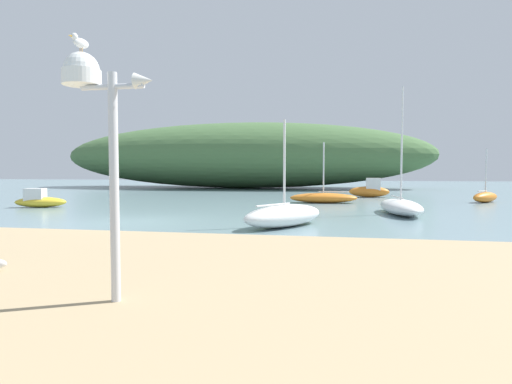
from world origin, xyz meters
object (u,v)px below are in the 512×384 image
mast_structure (92,99)px  sailboat_near_shore (485,197)px  seagull_on_radar (80,42)px  sailboat_centre_water (284,215)px  motorboat_mid_channel (370,190)px  sailboat_off_point (323,198)px  motorboat_far_left (39,200)px  sailboat_east_reach (401,206)px

mast_structure → sailboat_near_shore: mast_structure is taller
seagull_on_radar → sailboat_centre_water: (1.55, 9.04, -3.15)m
motorboat_mid_channel → sailboat_off_point: (-3.02, -5.72, -0.20)m
seagull_on_radar → motorboat_mid_channel: size_ratio=0.11×
mast_structure → sailboat_off_point: sailboat_off_point is taller
seagull_on_radar → motorboat_far_left: size_ratio=0.11×
motorboat_mid_channel → sailboat_centre_water: bearing=-104.0°
seagull_on_radar → sailboat_off_point: bearing=82.5°
mast_structure → motorboat_mid_channel: size_ratio=1.17×
motorboat_far_left → motorboat_mid_channel: size_ratio=0.97×
sailboat_centre_water → motorboat_far_left: 13.95m
motorboat_far_left → seagull_on_radar: bearing=-50.6°
sailboat_east_reach → motorboat_far_left: bearing=179.3°
seagull_on_radar → motorboat_mid_channel: seagull_on_radar is taller
sailboat_near_shore → motorboat_far_left: bearing=-161.8°
sailboat_near_shore → sailboat_off_point: (-9.25, -2.18, -0.02)m
motorboat_far_left → sailboat_east_reach: sailboat_east_reach is taller
mast_structure → seagull_on_radar: bearing=-174.7°
mast_structure → motorboat_far_left: size_ratio=1.20×
mast_structure → sailboat_centre_water: size_ratio=0.85×
sailboat_east_reach → sailboat_centre_water: bearing=-132.9°
sailboat_off_point → motorboat_mid_channel: bearing=62.1°
seagull_on_radar → motorboat_far_left: seagull_on_radar is taller
motorboat_far_left → sailboat_east_reach: bearing=-0.7°
seagull_on_radar → motorboat_mid_channel: (5.58, 25.19, -3.03)m
mast_structure → sailboat_off_point: (2.40, 19.46, -2.51)m
sailboat_centre_water → motorboat_far_left: (-13.04, 4.96, -0.02)m
sailboat_near_shore → motorboat_mid_channel: 7.16m
motorboat_mid_channel → sailboat_off_point: bearing=-117.9°
sailboat_off_point → motorboat_far_left: bearing=-158.7°
sailboat_near_shore → motorboat_far_left: size_ratio=1.18×
seagull_on_radar → sailboat_centre_water: 9.70m
mast_structure → motorboat_mid_channel: bearing=77.8°
sailboat_east_reach → motorboat_mid_channel: bearing=91.9°
sailboat_centre_water → seagull_on_radar: bearing=-99.7°
mast_structure → sailboat_near_shore: 24.71m
motorboat_mid_channel → sailboat_off_point: size_ratio=0.71×
motorboat_far_left → motorboat_mid_channel: (17.07, 11.20, 0.14)m
sailboat_centre_water → motorboat_far_left: sailboat_centre_water is taller
seagull_on_radar → sailboat_centre_water: seagull_on_radar is taller
sailboat_centre_water → sailboat_east_reach: 6.47m
seagull_on_radar → sailboat_east_reach: sailboat_east_reach is taller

